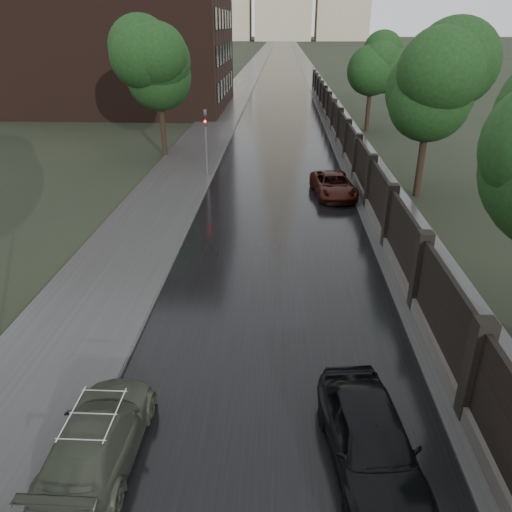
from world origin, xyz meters
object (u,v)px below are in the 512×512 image
object	(u,v)px
tree_right_b	(429,101)
car_right_far	(333,185)
tree_right_c	(372,71)
tree_left_far	(159,78)
traffic_light	(206,138)
car_right_near	(371,440)
volga_sedan	(98,438)

from	to	relation	value
tree_right_b	car_right_far	size ratio (longest dim) A/B	1.61
tree_right_b	car_right_far	world-z (taller)	tree_right_b
car_right_far	tree_right_c	bearing A→B (deg)	69.86
tree_left_far	tree_right_b	xyz separation A→B (m)	(15.50, -8.00, -0.29)
tree_right_b	tree_right_c	bearing A→B (deg)	90.00
tree_left_far	traffic_light	bearing A→B (deg)	-53.53
tree_left_far	traffic_light	size ratio (longest dim) A/B	1.85
tree_right_b	traffic_light	size ratio (longest dim) A/B	1.75
tree_right_b	car_right_far	distance (m)	6.28
tree_right_b	car_right_near	world-z (taller)	tree_right_b
car_right_near	traffic_light	bearing A→B (deg)	99.70
tree_right_c	car_right_near	size ratio (longest dim) A/B	1.67
tree_right_b	traffic_light	world-z (taller)	tree_right_b
traffic_light	tree_right_c	bearing A→B (deg)	51.82
tree_right_c	car_right_near	world-z (taller)	tree_right_c
tree_right_c	traffic_light	size ratio (longest dim) A/B	1.75
traffic_light	car_right_near	world-z (taller)	traffic_light
volga_sedan	traffic_light	bearing A→B (deg)	-87.78
volga_sedan	car_right_near	world-z (taller)	car_right_near
car_right_near	car_right_far	xyz separation A→B (m)	(0.90, 18.30, -0.11)
tree_left_far	volga_sedan	world-z (taller)	tree_left_far
car_right_near	car_right_far	size ratio (longest dim) A/B	0.96
tree_right_b	volga_sedan	xyz separation A→B (m)	(-11.10, -18.67, -4.34)
tree_right_c	volga_sedan	world-z (taller)	tree_right_c
tree_right_b	volga_sedan	world-z (taller)	tree_right_b
car_right_near	car_right_far	world-z (taller)	car_right_near
car_right_near	car_right_far	distance (m)	18.32
car_right_near	tree_right_c	bearing A→B (deg)	74.77
car_right_near	volga_sedan	bearing A→B (deg)	174.45
traffic_light	car_right_near	bearing A→B (deg)	-73.52
volga_sedan	car_right_far	world-z (taller)	volga_sedan
traffic_light	volga_sedan	bearing A→B (deg)	-88.15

